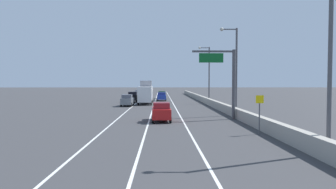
# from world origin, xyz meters

# --- Properties ---
(ground_plane) EXTENTS (320.00, 320.00, 0.00)m
(ground_plane) POSITION_xyz_m (0.00, 64.00, 0.00)
(ground_plane) COLOR #38383A
(lane_stripe_left) EXTENTS (0.16, 130.00, 0.00)m
(lane_stripe_left) POSITION_xyz_m (-5.50, 55.00, 0.00)
(lane_stripe_left) COLOR silver
(lane_stripe_left) RESTS_ON ground_plane
(lane_stripe_center) EXTENTS (0.16, 130.00, 0.00)m
(lane_stripe_center) POSITION_xyz_m (-2.00, 55.00, 0.00)
(lane_stripe_center) COLOR silver
(lane_stripe_center) RESTS_ON ground_plane
(lane_stripe_right) EXTENTS (0.16, 130.00, 0.00)m
(lane_stripe_right) POSITION_xyz_m (1.50, 55.00, 0.00)
(lane_stripe_right) COLOR silver
(lane_stripe_right) RESTS_ON ground_plane
(jersey_barrier_right) EXTENTS (0.60, 120.00, 1.10)m
(jersey_barrier_right) POSITION_xyz_m (7.68, 40.00, 0.55)
(jersey_barrier_right) COLOR #9E998E
(jersey_barrier_right) RESTS_ON ground_plane
(overhead_sign_gantry) EXTENTS (4.68, 0.36, 7.50)m
(overhead_sign_gantry) POSITION_xyz_m (6.34, 25.89, 4.73)
(overhead_sign_gantry) COLOR #47474C
(overhead_sign_gantry) RESTS_ON ground_plane
(speed_advisory_sign) EXTENTS (0.60, 0.11, 3.00)m
(speed_advisory_sign) POSITION_xyz_m (6.78, 16.21, 1.76)
(speed_advisory_sign) COLOR #4C4C51
(speed_advisory_sign) RESTS_ON ground_plane
(lamp_post_right_near) EXTENTS (2.14, 0.44, 10.51)m
(lamp_post_right_near) POSITION_xyz_m (8.38, 9.83, 6.01)
(lamp_post_right_near) COLOR #4C4C51
(lamp_post_right_near) RESTS_ON ground_plane
(lamp_post_right_second) EXTENTS (2.14, 0.44, 10.51)m
(lamp_post_right_second) POSITION_xyz_m (8.02, 29.58, 6.01)
(lamp_post_right_second) COLOR #4C4C51
(lamp_post_right_second) RESTS_ON ground_plane
(lamp_post_right_third) EXTENTS (2.14, 0.44, 10.51)m
(lamp_post_right_third) POSITION_xyz_m (7.84, 49.33, 6.01)
(lamp_post_right_third) COLOR #4C4C51
(lamp_post_right_third) RESTS_ON ground_plane
(car_gray_0) EXTENTS (1.97, 4.14, 1.94)m
(car_gray_0) POSITION_xyz_m (-6.38, 44.17, 0.96)
(car_gray_0) COLOR slate
(car_gray_0) RESTS_ON ground_plane
(car_black_1) EXTENTS (1.96, 4.51, 2.08)m
(car_black_1) POSITION_xyz_m (-6.42, 54.72, 1.04)
(car_black_1) COLOR black
(car_black_1) RESTS_ON ground_plane
(car_green_2) EXTENTS (1.96, 4.56, 1.87)m
(car_green_2) POSITION_xyz_m (-0.56, 66.16, 0.94)
(car_green_2) COLOR #196033
(car_green_2) RESTS_ON ground_plane
(car_red_3) EXTENTS (2.01, 4.27, 1.94)m
(car_red_3) POSITION_xyz_m (-0.74, 24.32, 0.97)
(car_red_3) COLOR red
(car_red_3) RESTS_ON ground_plane
(car_blue_4) EXTENTS (1.95, 4.16, 1.85)m
(car_blue_4) POSITION_xyz_m (-0.63, 58.72, 0.93)
(car_blue_4) COLOR #1E389E
(car_blue_4) RESTS_ON ground_plane
(car_silver_5) EXTENTS (1.91, 4.31, 2.08)m
(car_silver_5) POSITION_xyz_m (-6.47, 71.42, 1.03)
(car_silver_5) COLOR #B7B7BC
(car_silver_5) RESTS_ON ground_plane
(box_truck) EXTENTS (2.48, 8.62, 4.28)m
(box_truck) POSITION_xyz_m (-3.61, 49.66, 1.96)
(box_truck) COLOR silver
(box_truck) RESTS_ON ground_plane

